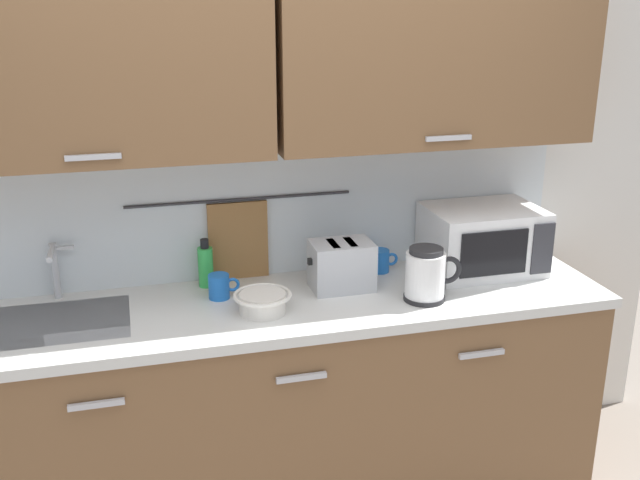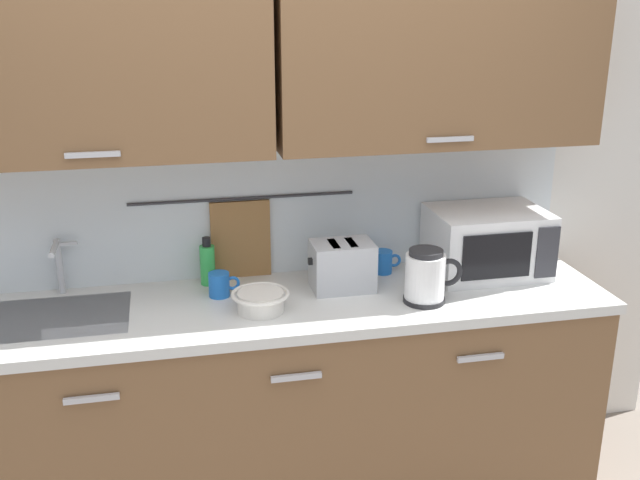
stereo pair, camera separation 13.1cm
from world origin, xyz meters
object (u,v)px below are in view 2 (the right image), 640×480
Objects in this scene: mug_near_sink at (220,284)px; toaster at (342,266)px; microwave at (487,242)px; mug_by_kettle at (383,262)px; dish_soap_bottle at (208,264)px; electric_kettle at (426,277)px; mixing_bowl at (260,300)px.

toaster reaches higher than mug_near_sink.
mug_by_kettle is (-0.42, 0.09, -0.09)m from microwave.
dish_soap_bottle is 0.72m from mug_by_kettle.
dish_soap_bottle is 1.63× the size of mug_by_kettle.
electric_kettle is 1.89× the size of mug_by_kettle.
toaster is at bearing -17.18° from dish_soap_bottle.
dish_soap_bottle is at bearing 104.94° from mug_near_sink.
mug_by_kettle is at bearing 32.40° from toaster.
mixing_bowl is 0.62m from mug_by_kettle.
electric_kettle is 0.34m from toaster.
electric_kettle is 1.89× the size of mug_near_sink.
dish_soap_bottle is 0.15m from mug_near_sink.
mixing_bowl is (-0.97, -0.19, -0.09)m from microwave.
mug_by_kettle is at bearing -2.11° from dish_soap_bottle.
mug_near_sink is 0.47× the size of toaster.
dish_soap_bottle reaches higher than toaster.
electric_kettle is at bearing -78.20° from mug_by_kettle.
toaster is (-0.28, 0.19, -0.01)m from electric_kettle.
mug_near_sink is 0.48m from toaster.
microwave is 1.80× the size of toaster.
microwave is at bearing 3.99° from toaster.
dish_soap_bottle reaches higher than mixing_bowl.
electric_kettle is 1.06× the size of mixing_bowl.
microwave is 1.14m from dish_soap_bottle.
dish_soap_bottle is at bearing 174.22° from microwave.
mug_by_kettle is at bearing 9.00° from mug_near_sink.
electric_kettle is at bearing -145.77° from microwave.
dish_soap_bottle is (-1.14, 0.12, -0.05)m from microwave.
mixing_bowl is 0.84× the size of toaster.
mug_near_sink is (-1.10, -0.02, -0.09)m from microwave.
dish_soap_bottle is 0.92× the size of mixing_bowl.
mug_by_kettle is at bearing 101.80° from electric_kettle.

